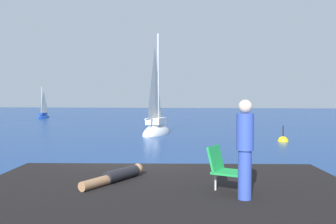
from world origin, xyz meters
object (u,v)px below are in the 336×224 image
Objects in this scene: sailboat_far at (43,116)px; sailboat_near at (156,128)px; person_standing at (245,146)px; marker_buoy at (283,141)px; beach_chair at (223,166)px; person_sunbather at (117,176)px.

sailboat_near is at bearing 56.33° from sailboat_far.
marker_buoy is (3.15, 13.95, -1.52)m from person_standing.
sailboat_near reaches higher than beach_chair.
person_sunbather is at bearing -113.14° from marker_buoy.
sailboat_near reaches higher than person_standing.
sailboat_far is 2.49× the size of person_sunbather.
marker_buoy is (5.55, 12.99, -0.77)m from person_sunbather.
sailboat_near is 7.99m from marker_buoy.
sailboat_near is 4.34× the size of person_sunbather.
sailboat_near is 17.53m from person_standing.
person_standing is 0.71m from beach_chair.
person_sunbather is 2.07× the size of beach_chair.
marker_buoy is (24.17, -21.10, -0.22)m from sailboat_far.
person_sunbather is at bearing 42.11° from sailboat_far.
person_sunbather is 1.46× the size of marker_buoy.
sailboat_far is (-16.78, 18.08, -0.17)m from sailboat_near.
sailboat_near is 24.67m from sailboat_far.
sailboat_near is at bearing -149.17° from person_sunbather.
sailboat_near is at bearing 126.35° from beach_chair.
beach_chair reaches higher than person_sunbather.
person_sunbather is at bearing -170.79° from beach_chair.
sailboat_far is 40.32m from beach_chair.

